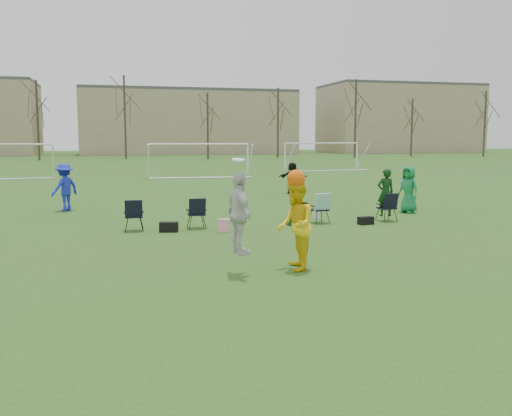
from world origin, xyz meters
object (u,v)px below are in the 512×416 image
object	(u,v)px
fielder_blue	(65,187)
goal_mid	(199,151)
center_contest	(278,220)
goal_right	(322,149)
fielder_black	(292,178)
fielder_green_far	(409,189)

from	to	relation	value
fielder_blue	goal_mid	world-z (taller)	goal_mid
center_contest	fielder_blue	bearing A→B (deg)	113.11
fielder_blue	goal_right	xyz separation A→B (m)	(20.19, 24.56, 1.00)
fielder_black	goal_mid	size ratio (longest dim) A/B	0.22
fielder_green_far	goal_mid	bearing A→B (deg)	168.69
fielder_blue	fielder_green_far	world-z (taller)	fielder_blue
fielder_green_far	center_contest	distance (m)	11.04
center_contest	goal_mid	size ratio (longest dim) A/B	0.33
goal_mid	fielder_black	bearing A→B (deg)	-75.43
fielder_green_far	fielder_blue	bearing A→B (deg)	-129.62
fielder_green_far	fielder_black	size ratio (longest dim) A/B	1.11
center_contest	fielder_green_far	bearing A→B (deg)	46.45
fielder_green_far	goal_mid	distance (m)	22.90
goal_right	fielder_green_far	bearing A→B (deg)	-112.80
fielder_green_far	goal_mid	world-z (taller)	goal_mid
goal_mid	fielder_blue	bearing A→B (deg)	-109.80
goal_mid	fielder_green_far	bearing A→B (deg)	-74.69
fielder_black	goal_right	bearing A→B (deg)	-83.33
fielder_green_far	fielder_black	xyz separation A→B (m)	(-1.87, 8.39, -0.09)
fielder_green_far	center_contest	world-z (taller)	center_contest
center_contest	fielder_black	bearing A→B (deg)	70.70
fielder_green_far	center_contest	xyz separation A→B (m)	(-7.61, -8.00, 0.21)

